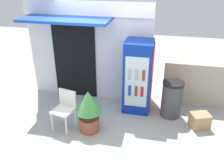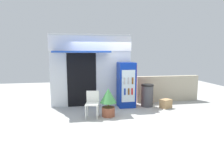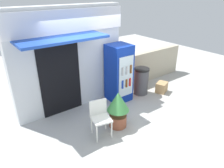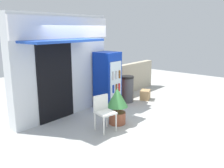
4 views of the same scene
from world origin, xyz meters
name	(u,v)px [view 2 (image 2 of 4)]	position (x,y,z in m)	size (l,w,h in m)	color
ground	(110,114)	(0.00, 0.00, 0.00)	(16.00, 16.00, 0.00)	#B2B2AD
storefront_building	(91,69)	(-0.53, 1.41, 1.46)	(3.15, 1.15, 2.80)	silver
drink_cooler	(126,85)	(0.81, 0.90, 0.86)	(0.65, 0.70, 1.73)	#0C2D9E
plastic_chair	(92,102)	(-0.61, -0.17, 0.51)	(0.50, 0.51, 0.86)	white
potted_plant_near_shop	(108,100)	(-0.09, -0.18, 0.54)	(0.55, 0.55, 0.94)	#995138
trash_bin	(147,95)	(1.62, 0.77, 0.44)	(0.48, 0.48, 0.88)	#47474C
stone_boundary_wall	(167,89)	(2.78, 1.44, 0.55)	(2.76, 0.23, 1.10)	#B7AD93
cardboard_box	(166,104)	(2.25, 0.42, 0.17)	(0.39, 0.30, 0.33)	tan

